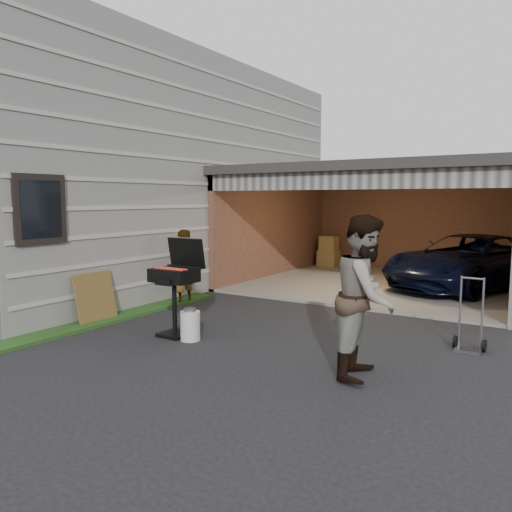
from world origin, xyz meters
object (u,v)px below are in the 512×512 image
Objects in this scene: minivan at (469,264)px; propane_tank at (190,326)px; plywood_panel at (96,298)px; man at (365,296)px; hand_truck at (469,337)px; bbq_grill at (176,279)px; woman at (183,267)px.

propane_tank is (-2.83, -6.76, -0.41)m from minivan.
plywood_panel is at bearing -102.98° from minivan.
hand_truck is at bearing -34.47° from man.
bbq_grill is 0.78m from propane_tank.
bbq_grill is 3.39× the size of propane_tank.
plywood_panel is at bearing 82.69° from man.
hand_truck reaches higher than propane_tank.
man is at bearing -116.41° from hand_truck.
minivan reaches higher than propane_tank.
minivan is 2.31× the size of man.
minivan is 8.41m from plywood_panel.
bbq_grill is at bearing 40.54° from woman.
hand_truck is at bearing 16.97° from plywood_panel.
propane_tank is (1.87, -2.00, -0.54)m from woman.
minivan is at bearing 137.57° from woman.
hand_truck is at bearing 25.10° from propane_tank.
man is (4.66, -2.04, 0.22)m from woman.
man reaches higher than hand_truck.
man is at bearing -0.80° from propane_tank.
hand_truck is (5.81, 1.77, -0.24)m from plywood_panel.
hand_truck is at bearing 89.48° from woman.
propane_tank is at bearing 45.25° from woman.
man reaches higher than minivan.
man is 1.29× the size of bbq_grill.
hand_truck is (4.07, 1.63, -0.71)m from bbq_grill.
woman is 2.79m from propane_tank.
woman is 5.60m from hand_truck.
man is 2.14m from hand_truck.
woman is at bearing 83.28° from plywood_panel.
bbq_grill is (-3.16, 0.14, -0.08)m from man.
woman is 1.44× the size of hand_truck.
man reaches higher than woman.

